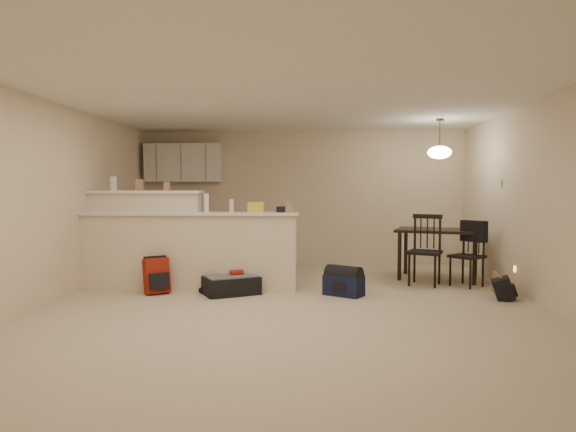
# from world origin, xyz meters

# --- Properties ---
(room) EXTENTS (7.00, 7.02, 2.50)m
(room) POSITION_xyz_m (0.00, 0.00, 1.25)
(room) COLOR beige
(room) RESTS_ON ground
(breakfast_bar) EXTENTS (3.08, 0.58, 1.39)m
(breakfast_bar) POSITION_xyz_m (-1.76, 0.98, 0.61)
(breakfast_bar) COLOR beige
(breakfast_bar) RESTS_ON ground
(upper_cabinets) EXTENTS (1.40, 0.34, 0.70)m
(upper_cabinets) POSITION_xyz_m (-2.20, 3.32, 1.90)
(upper_cabinets) COLOR white
(upper_cabinets) RESTS_ON room
(kitchen_counter) EXTENTS (1.80, 0.60, 0.90)m
(kitchen_counter) POSITION_xyz_m (-2.00, 3.19, 0.45)
(kitchen_counter) COLOR white
(kitchen_counter) RESTS_ON ground
(thermostat) EXTENTS (0.02, 0.12, 0.12)m
(thermostat) POSITION_xyz_m (2.98, 1.55, 1.50)
(thermostat) COLOR beige
(thermostat) RESTS_ON room
(jar) EXTENTS (0.10, 0.10, 0.20)m
(jar) POSITION_xyz_m (-2.66, 1.12, 1.49)
(jar) COLOR silver
(jar) RESTS_ON breakfast_bar
(cereal_box) EXTENTS (0.10, 0.07, 0.16)m
(cereal_box) POSITION_xyz_m (-2.27, 1.12, 1.47)
(cereal_box) COLOR #9D7951
(cereal_box) RESTS_ON breakfast_bar
(small_box) EXTENTS (0.08, 0.06, 0.12)m
(small_box) POSITION_xyz_m (-1.87, 1.12, 1.45)
(small_box) COLOR #9D7951
(small_box) RESTS_ON breakfast_bar
(bottle_a) EXTENTS (0.07, 0.07, 0.26)m
(bottle_a) POSITION_xyz_m (-1.25, 0.90, 1.22)
(bottle_a) COLOR silver
(bottle_a) RESTS_ON breakfast_bar
(bottle_b) EXTENTS (0.06, 0.06, 0.18)m
(bottle_b) POSITION_xyz_m (-0.90, 0.90, 1.18)
(bottle_b) COLOR silver
(bottle_b) RESTS_ON breakfast_bar
(bag_lump) EXTENTS (0.22, 0.18, 0.14)m
(bag_lump) POSITION_xyz_m (-0.55, 0.90, 1.16)
(bag_lump) COLOR #9D7951
(bag_lump) RESTS_ON breakfast_bar
(pouch) EXTENTS (0.12, 0.10, 0.08)m
(pouch) POSITION_xyz_m (-0.21, 0.90, 1.13)
(pouch) COLOR #9D7951
(pouch) RESTS_ON breakfast_bar
(extra_item_x) EXTENTS (0.10, 0.10, 0.14)m
(extra_item_x) POSITION_xyz_m (-0.09, 0.90, 1.16)
(extra_item_x) COLOR #9D7951
(extra_item_x) RESTS_ON breakfast_bar
(dining_table) EXTENTS (1.46, 1.18, 0.79)m
(dining_table) POSITION_xyz_m (2.19, 1.94, 0.69)
(dining_table) COLOR black
(dining_table) RESTS_ON ground
(pendant_lamp) EXTENTS (0.36, 0.36, 0.62)m
(pendant_lamp) POSITION_xyz_m (2.19, 1.94, 1.99)
(pendant_lamp) COLOR brown
(pendant_lamp) RESTS_ON room
(dining_chair_near) EXTENTS (0.59, 0.57, 1.04)m
(dining_chair_near) POSITION_xyz_m (1.87, 1.40, 0.52)
(dining_chair_near) COLOR black
(dining_chair_near) RESTS_ON ground
(dining_chair_far) EXTENTS (0.56, 0.56, 0.93)m
(dining_chair_far) POSITION_xyz_m (2.46, 1.35, 0.47)
(dining_chair_far) COLOR black
(dining_chair_far) RESTS_ON ground
(suitcase) EXTENTS (0.84, 0.74, 0.24)m
(suitcase) POSITION_xyz_m (-0.86, 0.61, 0.12)
(suitcase) COLOR black
(suitcase) RESTS_ON ground
(red_backpack) EXTENTS (0.37, 0.34, 0.48)m
(red_backpack) POSITION_xyz_m (-1.88, 0.61, 0.24)
(red_backpack) COLOR maroon
(red_backpack) RESTS_ON ground
(navy_duffel) EXTENTS (0.57, 0.49, 0.27)m
(navy_duffel) POSITION_xyz_m (0.65, 0.61, 0.14)
(navy_duffel) COLOR #111838
(navy_duffel) RESTS_ON ground
(black_daypack) EXTENTS (0.29, 0.36, 0.27)m
(black_daypack) POSITION_xyz_m (2.67, 0.47, 0.14)
(black_daypack) COLOR black
(black_daypack) RESTS_ON ground
(cardboard_sheet) EXTENTS (0.05, 0.38, 0.29)m
(cardboard_sheet) POSITION_xyz_m (2.66, 0.61, 0.15)
(cardboard_sheet) COLOR #9D7951
(cardboard_sheet) RESTS_ON ground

